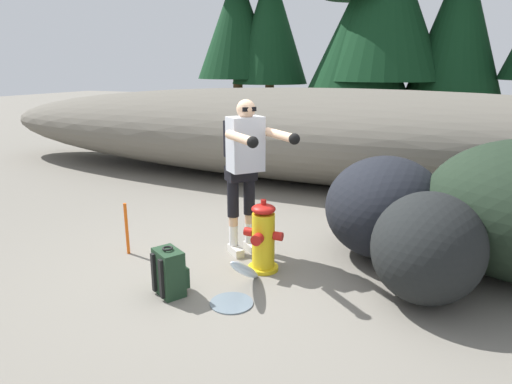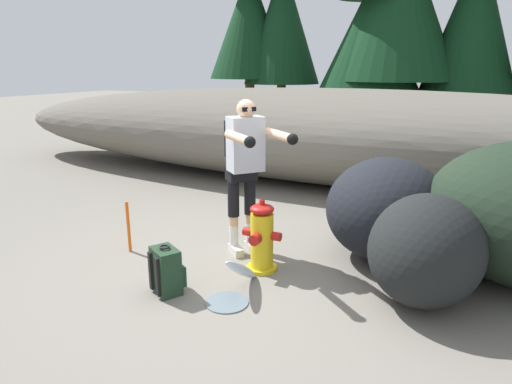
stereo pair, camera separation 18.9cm
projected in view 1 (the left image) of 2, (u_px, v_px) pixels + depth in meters
ground_plane at (247, 261)px, 4.98m from camera, size 56.00×56.00×0.04m
dirt_embankment at (333, 136)px, 8.20m from camera, size 15.39×3.20×1.70m
fire_hydrant at (263, 238)px, 4.63m from camera, size 0.42×0.37×0.77m
hydrant_water_jet at (242, 277)px, 4.21m from camera, size 0.39×0.82×0.49m
utility_worker at (245, 159)px, 4.82m from camera, size 0.98×0.93×1.74m
spare_backpack at (170, 273)px, 4.17m from camera, size 0.36×0.36×0.47m
boulder_mid at (385, 207)px, 4.99m from camera, size 1.50×1.65×1.12m
boulder_small at (428, 247)px, 4.03m from camera, size 1.10×1.31×1.00m
pine_tree_far_left at (237, 2)px, 12.12m from camera, size 2.23×2.23×6.59m
pine_tree_left at (270, 0)px, 11.87m from camera, size 2.07×2.07×6.81m
pine_tree_center at (360, 17)px, 10.77m from camera, size 2.78×2.78×6.16m
survey_stake at (127, 229)px, 5.05m from camera, size 0.04×0.04×0.60m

